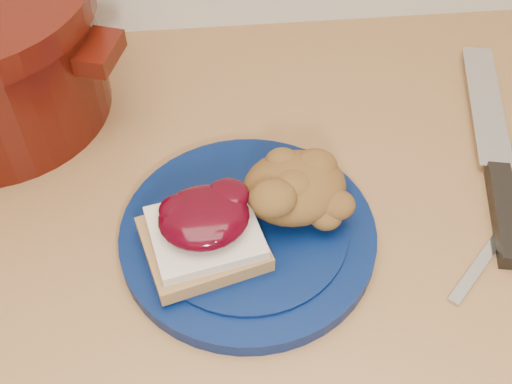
{
  "coord_description": "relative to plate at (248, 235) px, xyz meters",
  "views": [
    {
      "loc": [
        -0.02,
        1.05,
        1.42
      ],
      "look_at": [
        0.02,
        1.45,
        0.95
      ],
      "focal_mm": 45.0,
      "sensor_mm": 36.0,
      "label": 1
    }
  ],
  "objects": [
    {
      "name": "base_cabinet",
      "position": [
        -0.01,
        0.07,
        -0.48
      ],
      "size": [
        4.0,
        0.6,
        0.86
      ],
      "primitive_type": "cube",
      "color": "beige",
      "rests_on": "floor"
    },
    {
      "name": "chef_knife",
      "position": [
        0.27,
        0.05,
        0.0
      ],
      "size": [
        0.1,
        0.34,
        0.02
      ],
      "rotation": [
        0.0,
        0.0,
        1.36
      ],
      "color": "black",
      "rests_on": "wood_countertop"
    },
    {
      "name": "butter_knife",
      "position": [
        0.24,
        -0.04,
        -0.01
      ],
      "size": [
        0.11,
        0.12,
        0.0
      ],
      "primitive_type": "cube",
      "rotation": [
        0.0,
        0.0,
        0.79
      ],
      "color": "silver",
      "rests_on": "wood_countertop"
    },
    {
      "name": "stuffing_mound",
      "position": [
        0.05,
        0.03,
        0.04
      ],
      "size": [
        0.12,
        0.11,
        0.05
      ],
      "primitive_type": "ellipsoid",
      "rotation": [
        0.0,
        0.0,
        0.16
      ],
      "color": "brown",
      "rests_on": "plate"
    },
    {
      "name": "sandwich",
      "position": [
        -0.04,
        -0.02,
        0.04
      ],
      "size": [
        0.13,
        0.12,
        0.05
      ],
      "rotation": [
        0.0,
        0.0,
        0.16
      ],
      "color": "olive",
      "rests_on": "plate"
    },
    {
      "name": "plate",
      "position": [
        0.0,
        0.0,
        0.0
      ],
      "size": [
        0.29,
        0.29,
        0.02
      ],
      "primitive_type": "cylinder",
      "rotation": [
        0.0,
        0.0,
        0.16
      ],
      "color": "#04133E",
      "rests_on": "wood_countertop"
    }
  ]
}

